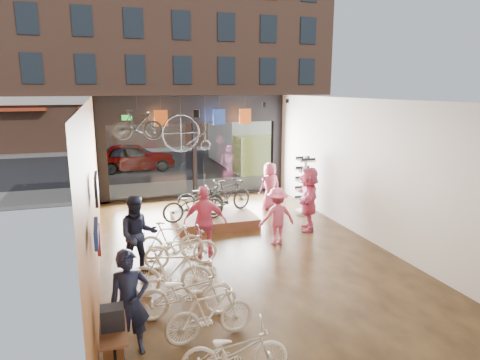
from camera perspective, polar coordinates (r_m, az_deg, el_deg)
name	(u,v)px	position (r m, az deg, el deg)	size (l,w,h in m)	color
ground_plane	(244,253)	(10.99, 0.60, -9.67)	(7.00, 12.00, 0.04)	black
ceiling	(245,99)	(10.20, 0.65, 10.77)	(7.00, 12.00, 0.04)	black
wall_left	(93,189)	(9.92, -19.05, -1.14)	(0.04, 12.00, 3.80)	brown
wall_right	(369,170)	(11.99, 16.80, 1.23)	(0.04, 12.00, 3.80)	beige
wall_back	(412,285)	(5.34, 21.99, -12.82)	(7.00, 0.04, 3.80)	beige
storefront	(194,147)	(16.15, -6.11, 4.41)	(7.00, 0.26, 3.80)	black
exit_sign	(127,118)	(15.61, -14.86, 8.05)	(0.35, 0.06, 0.18)	#198C26
street_road	(163,160)	(25.22, -10.19, 2.71)	(30.00, 18.00, 0.02)	black
sidewalk_near	(189,188)	(17.65, -6.77, -1.02)	(30.00, 2.40, 0.12)	slate
sidewalk_far	(155,149)	(29.14, -11.27, 4.07)	(30.00, 2.00, 0.12)	slate
opposite_building	(146,44)	(31.48, -12.37, 17.29)	(26.00, 5.00, 14.00)	brown
street_car	(133,157)	(21.98, -14.04, 3.01)	(1.64, 4.07, 1.39)	gray
box_truck	(246,142)	(21.98, 0.77, 5.10)	(2.29, 6.87, 2.70)	silver
floor_bike_0	(235,351)	(6.57, -0.69, -21.80)	(0.54, 1.54, 0.81)	beige
floor_bike_1	(210,313)	(7.35, -4.01, -17.30)	(0.43, 1.54, 0.92)	beige
floor_bike_2	(186,293)	(7.98, -7.20, -14.69)	(0.64, 1.82, 0.96)	beige
floor_bike_3	(171,272)	(8.75, -9.25, -12.05)	(0.47, 1.68, 1.01)	beige
floor_bike_4	(181,248)	(10.09, -7.86, -8.97)	(0.60, 1.71, 0.90)	beige
floor_bike_5	(171,240)	(10.53, -9.18, -7.97)	(0.44, 1.57, 0.95)	beige
display_platform	(214,219)	(13.08, -3.49, -5.27)	(2.40, 1.80, 0.30)	#472C18
display_bike_left	(193,205)	(12.40, -6.24, -3.28)	(0.63, 1.82, 0.96)	black
display_bike_mid	(228,196)	(13.14, -1.57, -2.13)	(0.49, 1.73, 1.04)	black
display_bike_right	(203,196)	(13.55, -4.95, -2.12)	(0.57, 1.65, 0.87)	black
customer_0	(130,303)	(7.02, -14.50, -15.57)	(0.62, 0.41, 1.70)	#161C33
customer_1	(138,235)	(9.75, -13.43, -7.17)	(0.87, 0.68, 1.79)	#161C33
customer_2	(205,222)	(10.47, -4.69, -5.55)	(1.04, 0.43, 1.78)	#CC4C72
customer_3	(277,216)	(11.32, 4.95, -4.84)	(0.99, 0.57, 1.53)	#CC4C72
customer_4	(270,186)	(14.55, 4.01, -0.80)	(0.79, 0.51, 1.61)	#CC4C72
customer_5	(308,199)	(12.54, 9.11, -2.48)	(1.72, 0.55, 1.86)	#CC4C72
sunglasses_rack	(305,185)	(14.14, 8.61, -0.70)	(0.56, 0.46, 1.90)	white
wall_merch	(102,280)	(6.78, -17.96, -12.62)	(0.40, 2.40, 2.60)	navy
penny_farthing	(189,134)	(14.93, -6.83, 6.07)	(1.62, 0.06, 1.30)	black
hung_bike	(138,125)	(13.96, -13.49, 7.16)	(0.45, 1.58, 0.95)	black
jersey_left	(161,118)	(15.04, -10.49, 8.10)	(0.45, 0.03, 0.55)	#CC5919
jersey_mid	(219,117)	(15.44, -2.79, 8.39)	(0.45, 0.03, 0.55)	#1E3F99
jersey_right	(245,116)	(15.72, 0.69, 8.48)	(0.45, 0.03, 0.55)	#CC5919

